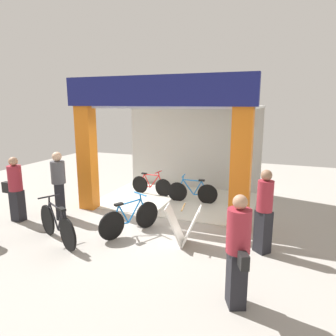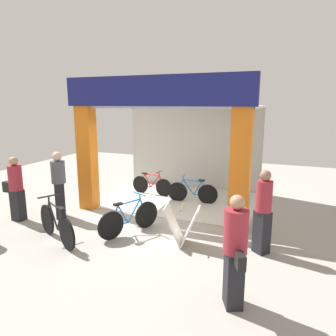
{
  "view_description": "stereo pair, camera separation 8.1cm",
  "coord_description": "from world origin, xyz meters",
  "px_view_note": "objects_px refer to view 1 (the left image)",
  "views": [
    {
      "loc": [
        2.98,
        -6.97,
        2.9
      ],
      "look_at": [
        0.0,
        0.79,
        1.15
      ],
      "focal_mm": 33.02,
      "sensor_mm": 36.0,
      "label": 1
    },
    {
      "loc": [
        3.06,
        -6.94,
        2.9
      ],
      "look_at": [
        0.0,
        0.79,
        1.15
      ],
      "focal_mm": 33.02,
      "sensor_mm": 36.0,
      "label": 2
    }
  ],
  "objects_px": {
    "pedestrian_2": "(15,188)",
    "pedestrian_3": "(238,250)",
    "bicycle_parked_0": "(130,219)",
    "bicycle_parked_1": "(57,225)",
    "sandwich_board_sign": "(183,225)",
    "bicycle_inside_1": "(192,192)",
    "bicycle_inside_0": "(151,185)",
    "pedestrian_0": "(59,184)",
    "pedestrian_1": "(264,211)"
  },
  "relations": [
    {
      "from": "bicycle_parked_1",
      "to": "sandwich_board_sign",
      "type": "relative_size",
      "value": 1.87
    },
    {
      "from": "bicycle_inside_1",
      "to": "bicycle_parked_0",
      "type": "xyz_separation_m",
      "value": [
        -0.68,
        -2.63,
        0.03
      ]
    },
    {
      "from": "pedestrian_0",
      "to": "pedestrian_3",
      "type": "height_order",
      "value": "pedestrian_0"
    },
    {
      "from": "pedestrian_2",
      "to": "sandwich_board_sign",
      "type": "bearing_deg",
      "value": 2.88
    },
    {
      "from": "sandwich_board_sign",
      "to": "pedestrian_0",
      "type": "xyz_separation_m",
      "value": [
        -3.42,
        0.33,
        0.48
      ]
    },
    {
      "from": "bicycle_parked_0",
      "to": "pedestrian_0",
      "type": "relative_size",
      "value": 0.85
    },
    {
      "from": "bicycle_inside_1",
      "to": "bicycle_parked_0",
      "type": "relative_size",
      "value": 1.01
    },
    {
      "from": "bicycle_parked_0",
      "to": "bicycle_parked_1",
      "type": "bearing_deg",
      "value": -142.5
    },
    {
      "from": "pedestrian_2",
      "to": "pedestrian_3",
      "type": "bearing_deg",
      "value": -14.02
    },
    {
      "from": "pedestrian_0",
      "to": "pedestrian_3",
      "type": "relative_size",
      "value": 1.02
    },
    {
      "from": "sandwich_board_sign",
      "to": "pedestrian_1",
      "type": "xyz_separation_m",
      "value": [
        1.57,
        0.24,
        0.44
      ]
    },
    {
      "from": "pedestrian_3",
      "to": "pedestrian_2",
      "type": "bearing_deg",
      "value": 165.98
    },
    {
      "from": "pedestrian_1",
      "to": "pedestrian_3",
      "type": "relative_size",
      "value": 0.99
    },
    {
      "from": "bicycle_inside_1",
      "to": "bicycle_parked_1",
      "type": "xyz_separation_m",
      "value": [
        -1.91,
        -3.58,
        0.05
      ]
    },
    {
      "from": "pedestrian_0",
      "to": "pedestrian_3",
      "type": "xyz_separation_m",
      "value": [
        4.77,
        -1.95,
        -0.03
      ]
    },
    {
      "from": "bicycle_inside_1",
      "to": "pedestrian_2",
      "type": "distance_m",
      "value": 4.74
    },
    {
      "from": "bicycle_parked_0",
      "to": "pedestrian_0",
      "type": "xyz_separation_m",
      "value": [
        -2.14,
        0.24,
        0.54
      ]
    },
    {
      "from": "sandwich_board_sign",
      "to": "pedestrian_2",
      "type": "relative_size",
      "value": 0.51
    },
    {
      "from": "pedestrian_1",
      "to": "pedestrian_2",
      "type": "xyz_separation_m",
      "value": [
        -5.87,
        -0.45,
        -0.02
      ]
    },
    {
      "from": "bicycle_parked_1",
      "to": "pedestrian_2",
      "type": "height_order",
      "value": "pedestrian_2"
    },
    {
      "from": "bicycle_inside_1",
      "to": "pedestrian_0",
      "type": "height_order",
      "value": "pedestrian_0"
    },
    {
      "from": "pedestrian_1",
      "to": "bicycle_parked_1",
      "type": "bearing_deg",
      "value": -165.03
    },
    {
      "from": "bicycle_parked_0",
      "to": "sandwich_board_sign",
      "type": "bearing_deg",
      "value": -3.86
    },
    {
      "from": "bicycle_parked_1",
      "to": "pedestrian_2",
      "type": "bearing_deg",
      "value": 160.24
    },
    {
      "from": "bicycle_inside_1",
      "to": "pedestrian_1",
      "type": "bearing_deg",
      "value": -48.76
    },
    {
      "from": "bicycle_parked_1",
      "to": "sandwich_board_sign",
      "type": "distance_m",
      "value": 2.66
    },
    {
      "from": "sandwich_board_sign",
      "to": "pedestrian_0",
      "type": "distance_m",
      "value": 3.47
    },
    {
      "from": "bicycle_inside_1",
      "to": "pedestrian_1",
      "type": "relative_size",
      "value": 0.89
    },
    {
      "from": "bicycle_parked_0",
      "to": "pedestrian_3",
      "type": "bearing_deg",
      "value": -33.03
    },
    {
      "from": "bicycle_inside_0",
      "to": "bicycle_parked_1",
      "type": "height_order",
      "value": "bicycle_parked_1"
    },
    {
      "from": "bicycle_parked_1",
      "to": "pedestrian_1",
      "type": "relative_size",
      "value": 0.94
    },
    {
      "from": "bicycle_inside_0",
      "to": "bicycle_parked_1",
      "type": "relative_size",
      "value": 0.92
    },
    {
      "from": "bicycle_inside_1",
      "to": "pedestrian_2",
      "type": "relative_size",
      "value": 0.92
    },
    {
      "from": "sandwich_board_sign",
      "to": "pedestrian_0",
      "type": "relative_size",
      "value": 0.49
    },
    {
      "from": "sandwich_board_sign",
      "to": "pedestrian_1",
      "type": "relative_size",
      "value": 0.5
    },
    {
      "from": "pedestrian_0",
      "to": "pedestrian_3",
      "type": "distance_m",
      "value": 5.15
    },
    {
      "from": "bicycle_parked_1",
      "to": "pedestrian_1",
      "type": "bearing_deg",
      "value": 14.97
    },
    {
      "from": "bicycle_parked_0",
      "to": "pedestrian_0",
      "type": "height_order",
      "value": "pedestrian_0"
    },
    {
      "from": "bicycle_inside_0",
      "to": "pedestrian_3",
      "type": "height_order",
      "value": "pedestrian_3"
    },
    {
      "from": "bicycle_parked_1",
      "to": "pedestrian_0",
      "type": "height_order",
      "value": "pedestrian_0"
    },
    {
      "from": "bicycle_parked_0",
      "to": "pedestrian_2",
      "type": "height_order",
      "value": "pedestrian_2"
    },
    {
      "from": "bicycle_inside_0",
      "to": "pedestrian_2",
      "type": "bearing_deg",
      "value": -124.34
    },
    {
      "from": "pedestrian_0",
      "to": "bicycle_parked_1",
      "type": "bearing_deg",
      "value": -52.55
    },
    {
      "from": "pedestrian_1",
      "to": "bicycle_parked_0",
      "type": "bearing_deg",
      "value": -177.01
    },
    {
      "from": "bicycle_parked_1",
      "to": "pedestrian_3",
      "type": "relative_size",
      "value": 0.93
    },
    {
      "from": "bicycle_inside_0",
      "to": "pedestrian_2",
      "type": "height_order",
      "value": "pedestrian_2"
    },
    {
      "from": "bicycle_parked_0",
      "to": "pedestrian_3",
      "type": "xyz_separation_m",
      "value": [
        2.63,
        -1.71,
        0.51
      ]
    },
    {
      "from": "bicycle_inside_0",
      "to": "bicycle_parked_0",
      "type": "distance_m",
      "value": 3.05
    },
    {
      "from": "bicycle_parked_1",
      "to": "pedestrian_2",
      "type": "distance_m",
      "value": 1.95
    },
    {
      "from": "bicycle_parked_1",
      "to": "pedestrian_0",
      "type": "distance_m",
      "value": 1.58
    }
  ]
}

